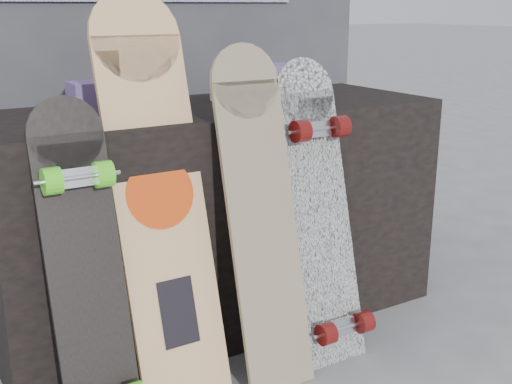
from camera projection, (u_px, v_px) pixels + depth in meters
ground at (292, 376)px, 2.04m from camera, size 60.00×60.00×0.00m
vendor_table at (216, 215)px, 2.34m from camera, size 1.60×0.60×0.80m
booth at (124, 13)px, 2.84m from camera, size 2.40×0.22×2.20m
merch_box_purple at (99, 97)px, 2.08m from camera, size 0.18×0.12×0.10m
merch_box_small at (280, 80)px, 2.46m from camera, size 0.14×0.14×0.12m
merch_box_flat at (243, 92)px, 2.36m from camera, size 0.22×0.10×0.06m
longboard_geisha at (158, 188)px, 1.86m from camera, size 0.27×0.36×1.19m
longboard_celtic at (261, 208)px, 1.93m from camera, size 0.23×0.27×1.03m
longboard_cascadia at (322, 208)px, 2.08m from camera, size 0.22×0.32×0.98m
skateboard_dark at (86, 267)px, 1.70m from camera, size 0.20×0.30×0.91m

